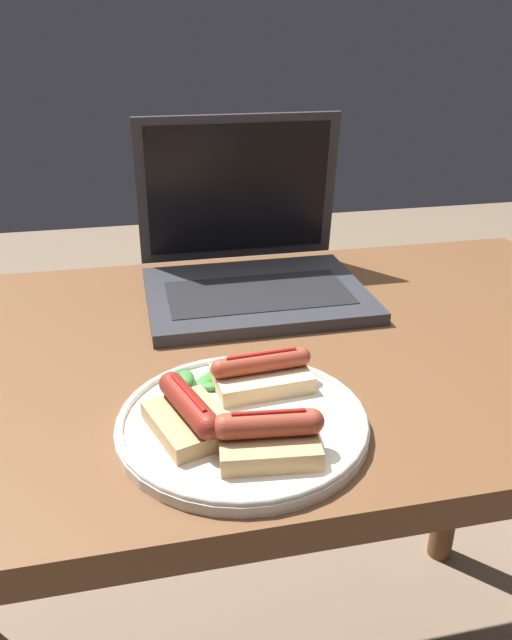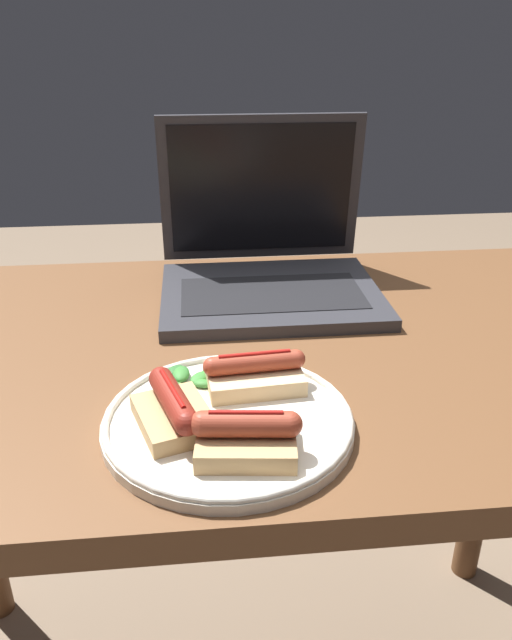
% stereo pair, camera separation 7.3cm
% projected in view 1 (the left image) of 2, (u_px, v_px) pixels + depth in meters
% --- Properties ---
extents(desk, '(1.14, 0.65, 0.72)m').
position_uv_depth(desk, '(245.00, 408.00, 0.85)').
color(desk, brown).
rests_on(desk, ground_plane).
extents(laptop, '(0.32, 0.28, 0.25)m').
position_uv_depth(laptop, '(251.00, 263.00, 0.94)').
color(laptop, '#2D2D33').
rests_on(laptop, desk).
extents(plate, '(0.26, 0.26, 0.02)m').
position_uv_depth(plate, '(242.00, 422.00, 0.63)').
color(plate, silver).
rests_on(plate, desk).
extents(sausage_toast_left, '(0.09, 0.11, 0.05)m').
position_uv_depth(sausage_toast_left, '(189.00, 414.00, 0.60)').
color(sausage_toast_left, tan).
rests_on(sausage_toast_left, plate).
extents(sausage_toast_middle, '(0.10, 0.08, 0.05)m').
position_uv_depth(sausage_toast_middle, '(268.00, 436.00, 0.57)').
color(sausage_toast_middle, tan).
rests_on(sausage_toast_middle, plate).
extents(sausage_toast_right, '(0.11, 0.07, 0.04)m').
position_uv_depth(sausage_toast_right, '(261.00, 373.00, 0.68)').
color(sausage_toast_right, '#D6B784').
rests_on(sausage_toast_right, plate).
extents(salad_pile, '(0.08, 0.07, 0.01)m').
position_uv_depth(salad_pile, '(193.00, 381.00, 0.69)').
color(salad_pile, '#4C8E3D').
rests_on(salad_pile, plate).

